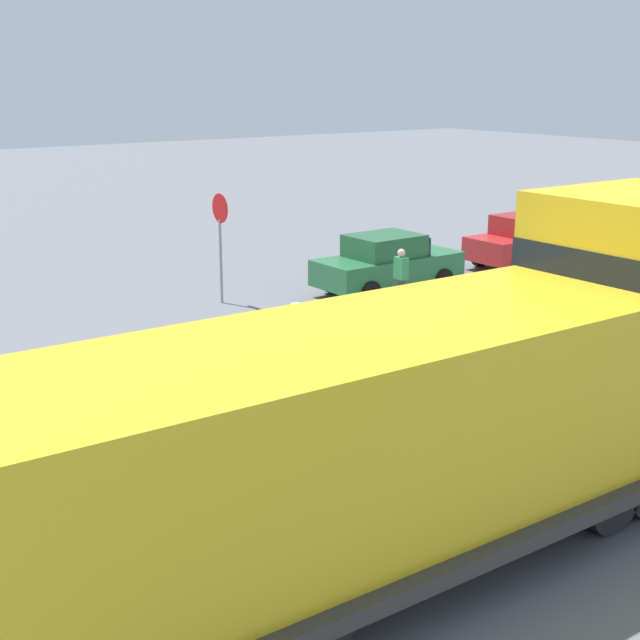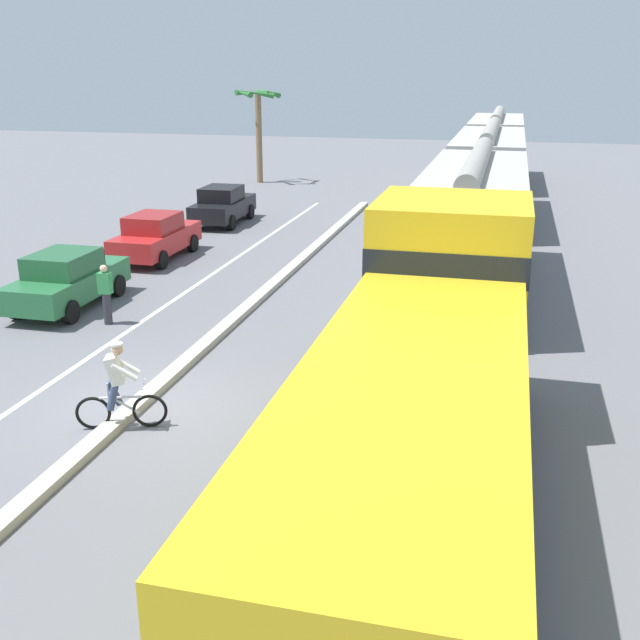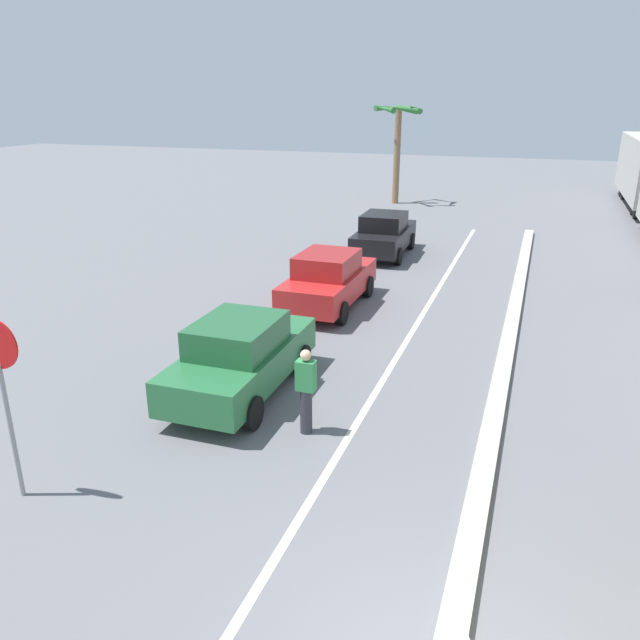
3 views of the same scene
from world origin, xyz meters
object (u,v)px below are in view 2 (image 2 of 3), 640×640
at_px(hopper_car_lead, 473,224).
at_px(cyclist, 118,388).
at_px(locomotive, 426,399).
at_px(pedestrian_by_cars, 106,293).
at_px(parked_car_red, 156,236).
at_px(hopper_car_trailing, 495,147).
at_px(parked_car_green, 67,279).
at_px(palm_tree_near, 259,112).
at_px(parked_car_black, 223,205).
at_px(hopper_car_middle, 488,173).

height_order(hopper_car_lead, cyclist, hopper_car_lead).
relative_size(locomotive, pedestrian_by_cars, 7.17).
bearing_deg(parked_car_red, hopper_car_lead, -7.08).
bearing_deg(hopper_car_trailing, parked_car_green, -111.57).
relative_size(locomotive, palm_tree_near, 2.15).
height_order(hopper_car_lead, pedestrian_by_cars, hopper_car_lead).
bearing_deg(parked_car_green, parked_car_black, 90.58).
bearing_deg(palm_tree_near, locomotive, -67.39).
bearing_deg(cyclist, locomotive, -11.80).
distance_m(locomotive, parked_car_green, 13.41).
bearing_deg(parked_car_green, hopper_car_trailing, 68.43).
distance_m(hopper_car_trailing, parked_car_red, 24.50).
height_order(hopper_car_trailing, palm_tree_near, palm_tree_near).
height_order(locomotive, cyclist, locomotive).
distance_m(hopper_car_trailing, cyclist, 34.66).
xyz_separation_m(hopper_car_lead, hopper_car_middle, (0.00, 11.60, 0.00)).
bearing_deg(hopper_car_middle, parked_car_black, -161.62).
xyz_separation_m(parked_car_green, pedestrian_by_cars, (1.81, -1.06, 0.03)).
bearing_deg(parked_car_red, hopper_car_middle, 42.78).
relative_size(hopper_car_middle, hopper_car_trailing, 1.00).
xyz_separation_m(hopper_car_lead, pedestrian_by_cars, (-9.12, -5.52, -1.23)).
xyz_separation_m(cyclist, palm_tree_near, (-7.58, 30.94, 3.21)).
distance_m(parked_car_red, parked_car_black, 6.55).
bearing_deg(hopper_car_trailing, pedestrian_by_cars, -107.62).
bearing_deg(palm_tree_near, pedestrian_by_cars, -80.50).
height_order(hopper_car_trailing, pedestrian_by_cars, hopper_car_trailing).
bearing_deg(parked_car_black, cyclist, -74.47).
relative_size(parked_car_black, cyclist, 2.48).
xyz_separation_m(hopper_car_middle, cyclist, (-5.82, -22.54, -1.26)).
bearing_deg(parked_car_red, parked_car_black, 90.05).
distance_m(hopper_car_middle, parked_car_black, 11.72).
distance_m(cyclist, pedestrian_by_cars, 6.35).
height_order(hopper_car_lead, parked_car_red, hopper_car_lead).
xyz_separation_m(cyclist, pedestrian_by_cars, (-3.31, 5.42, 0.03)).
bearing_deg(palm_tree_near, parked_car_black, -79.05).
distance_m(parked_car_red, palm_tree_near, 19.05).
distance_m(locomotive, pedestrian_by_cars, 11.32).
distance_m(hopper_car_middle, parked_car_green, 19.47).
distance_m(hopper_car_lead, parked_car_red, 11.21).
bearing_deg(parked_car_green, locomotive, -35.16).
xyz_separation_m(hopper_car_middle, hopper_car_trailing, (0.00, 11.60, 0.00)).
relative_size(hopper_car_lead, parked_car_red, 2.52).
bearing_deg(hopper_car_trailing, hopper_car_lead, -90.00).
xyz_separation_m(hopper_car_middle, pedestrian_by_cars, (-9.12, -17.12, -1.23)).
height_order(hopper_car_trailing, parked_car_green, hopper_car_trailing).
height_order(parked_car_red, palm_tree_near, palm_tree_near).
height_order(hopper_car_middle, hopper_car_trailing, same).
xyz_separation_m(hopper_car_lead, parked_car_green, (-10.93, -4.46, -1.26)).
xyz_separation_m(hopper_car_lead, palm_tree_near, (-13.39, 20.00, 1.95)).
distance_m(parked_car_green, parked_car_red, 5.83).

